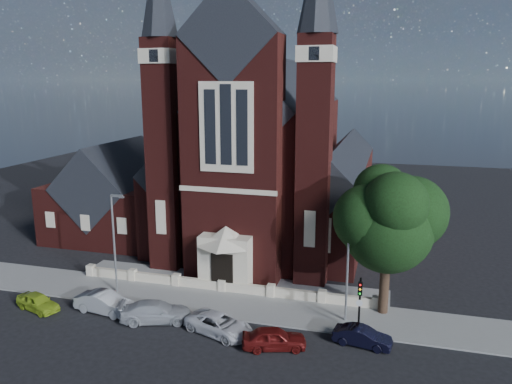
% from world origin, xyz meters
% --- Properties ---
extents(ground, '(120.00, 120.00, 0.00)m').
position_xyz_m(ground, '(0.00, 15.00, 0.00)').
color(ground, black).
rests_on(ground, ground).
extents(pavement_strip, '(60.00, 5.00, 0.12)m').
position_xyz_m(pavement_strip, '(0.00, 4.50, 0.00)').
color(pavement_strip, gray).
rests_on(pavement_strip, ground).
extents(forecourt_paving, '(26.00, 3.00, 0.14)m').
position_xyz_m(forecourt_paving, '(0.00, 8.50, 0.00)').
color(forecourt_paving, gray).
rests_on(forecourt_paving, ground).
extents(forecourt_wall, '(24.00, 0.40, 0.90)m').
position_xyz_m(forecourt_wall, '(0.00, 6.50, 0.00)').
color(forecourt_wall, beige).
rests_on(forecourt_wall, ground).
extents(church, '(20.01, 34.90, 29.20)m').
position_xyz_m(church, '(-0.00, 22.94, 8.19)').
color(church, '#461512').
rests_on(church, ground).
extents(parish_hall, '(12.00, 12.20, 10.24)m').
position_xyz_m(parish_hall, '(-16.00, 18.00, 4.01)').
color(parish_hall, '#461512').
rests_on(parish_hall, ground).
extents(street_tree, '(6.40, 6.60, 10.70)m').
position_xyz_m(street_tree, '(12.60, 5.71, 6.96)').
color(street_tree, black).
rests_on(street_tree, ground).
extents(street_lamp_left, '(1.16, 0.22, 8.09)m').
position_xyz_m(street_lamp_left, '(-7.91, 4.00, 4.60)').
color(street_lamp_left, gray).
rests_on(street_lamp_left, ground).
extents(street_lamp_right, '(1.16, 0.22, 8.09)m').
position_xyz_m(street_lamp_right, '(10.09, 4.00, 4.60)').
color(street_lamp_right, gray).
rests_on(street_lamp_right, ground).
extents(traffic_signal, '(0.28, 0.42, 4.00)m').
position_xyz_m(traffic_signal, '(11.00, 2.43, 2.58)').
color(traffic_signal, black).
rests_on(traffic_signal, ground).
extents(car_lime_van, '(3.99, 2.53, 1.26)m').
position_xyz_m(car_lime_van, '(-12.03, -0.22, 0.63)').
color(car_lime_van, '#9FC226').
rests_on(car_lime_van, ground).
extents(car_silver_a, '(4.74, 2.16, 1.51)m').
position_xyz_m(car_silver_a, '(-7.05, 0.75, 0.75)').
color(car_silver_a, '#A2A6AA').
rests_on(car_silver_a, ground).
extents(car_silver_b, '(5.38, 3.49, 1.45)m').
position_xyz_m(car_silver_b, '(-2.82, 0.49, 0.72)').
color(car_silver_b, '#B1B5B9').
rests_on(car_silver_b, ground).
extents(car_white_suv, '(5.23, 3.67, 1.32)m').
position_xyz_m(car_white_suv, '(2.02, 0.04, 0.66)').
color(car_white_suv, white).
rests_on(car_white_suv, ground).
extents(car_dark_red, '(4.37, 2.77, 1.39)m').
position_xyz_m(car_dark_red, '(6.00, -0.82, 0.69)').
color(car_dark_red, '#5F1110').
rests_on(car_dark_red, ground).
extents(car_navy, '(3.86, 1.84, 1.22)m').
position_xyz_m(car_navy, '(11.35, 1.03, 0.61)').
color(car_navy, black).
rests_on(car_navy, ground).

